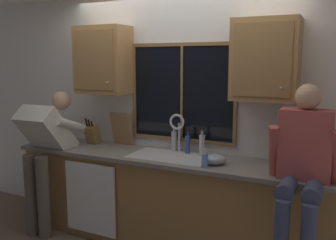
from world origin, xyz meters
The scene contains 23 objects.
back_wall centered at (0.00, 0.06, 1.27)m, with size 5.62×0.12×2.55m, color silver.
window_glass centered at (0.05, -0.01, 1.52)m, with size 1.10×0.02×0.95m, color black.
window_frame_top centered at (0.05, -0.02, 2.02)m, with size 1.17×0.02×0.04m, color brown.
window_frame_bottom centered at (0.05, -0.02, 1.03)m, with size 1.17×0.02×0.04m, color brown.
window_frame_left centered at (-0.52, -0.02, 1.52)m, with size 0.04×0.02×0.95m, color brown.
window_frame_right centered at (0.61, -0.02, 1.52)m, with size 0.04×0.02×0.95m, color brown.
window_mullion_center centered at (0.05, -0.02, 1.52)m, with size 0.02×0.02×0.95m, color brown.
lower_cabinet_run centered at (0.00, -0.29, 0.44)m, with size 3.22×0.58×0.88m, color olive.
countertop centered at (0.00, -0.31, 0.90)m, with size 3.28×0.62×0.04m, color slate.
dishwasher_front centered at (-0.71, -0.61, 0.46)m, with size 0.60×0.02×0.74m, color white.
upper_cabinet_left centered at (-0.82, -0.17, 1.86)m, with size 0.57×0.36×0.72m.
upper_cabinet_right centered at (0.91, -0.17, 1.86)m, with size 0.57×0.36×0.72m.
sink centered at (0.05, -0.30, 0.82)m, with size 0.80×0.46×0.21m.
faucet centered at (0.05, -0.12, 1.17)m, with size 0.18×0.09×0.40m.
person_standing centered at (-1.29, -0.59, 0.95)m, with size 0.53×0.71×1.52m.
person_sitting_on_counter centered at (1.31, -0.57, 1.10)m, with size 0.54×0.59×1.26m.
knife_block centered at (-0.99, -0.18, 1.03)m, with size 0.12×0.18×0.32m.
cutting_board centered at (-0.65, -0.09, 1.10)m, with size 0.25×0.02×0.38m, color #997047.
mixing_bowl centered at (0.53, -0.37, 0.97)m, with size 0.20×0.20×0.10m, color #8C99A8.
soap_dispenser centered at (0.48, -0.51, 0.99)m, with size 0.06×0.07×0.18m.
bottle_green_glass centered at (0.16, -0.12, 1.02)m, with size 0.05×0.05×0.23m.
bottle_tall_clear centered at (-0.01, -0.08, 1.03)m, with size 0.06×0.06×0.27m.
bottle_amber_small centered at (0.31, -0.12, 1.03)m, with size 0.06×0.06×0.26m.
Camera 1 is at (1.55, -3.48, 1.85)m, focal length 39.12 mm.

